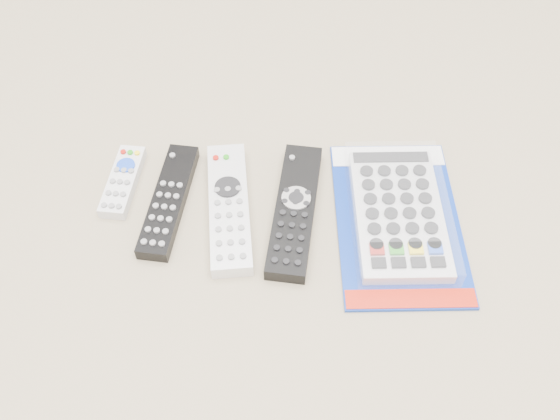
{
  "coord_description": "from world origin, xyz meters",
  "views": [
    {
      "loc": [
        0.04,
        -0.54,
        0.73
      ],
      "look_at": [
        0.03,
        0.0,
        0.01
      ],
      "focal_mm": 40.0,
      "sensor_mm": 36.0,
      "label": 1
    }
  ],
  "objects_px": {
    "remote_small_grey": "(123,181)",
    "remote_silver_dvd": "(229,207)",
    "remote_slim_black": "(169,201)",
    "remote_large_black": "(295,210)",
    "jumbo_remote_packaged": "(399,212)"
  },
  "relations": [
    {
      "from": "remote_small_grey",
      "to": "remote_slim_black",
      "type": "distance_m",
      "value": 0.08
    },
    {
      "from": "remote_slim_black",
      "to": "remote_large_black",
      "type": "height_order",
      "value": "remote_large_black"
    },
    {
      "from": "remote_small_grey",
      "to": "jumbo_remote_packaged",
      "type": "distance_m",
      "value": 0.41
    },
    {
      "from": "remote_small_grey",
      "to": "remote_silver_dvd",
      "type": "bearing_deg",
      "value": -11.12
    },
    {
      "from": "remote_silver_dvd",
      "to": "remote_slim_black",
      "type": "bearing_deg",
      "value": 166.28
    },
    {
      "from": "remote_silver_dvd",
      "to": "jumbo_remote_packaged",
      "type": "relative_size",
      "value": 0.78
    },
    {
      "from": "remote_slim_black",
      "to": "remote_silver_dvd",
      "type": "relative_size",
      "value": 0.89
    },
    {
      "from": "jumbo_remote_packaged",
      "to": "remote_large_black",
      "type": "bearing_deg",
      "value": 176.0
    },
    {
      "from": "remote_small_grey",
      "to": "remote_silver_dvd",
      "type": "relative_size",
      "value": 0.58
    },
    {
      "from": "remote_small_grey",
      "to": "jumbo_remote_packaged",
      "type": "height_order",
      "value": "jumbo_remote_packaged"
    },
    {
      "from": "remote_slim_black",
      "to": "jumbo_remote_packaged",
      "type": "relative_size",
      "value": 0.69
    },
    {
      "from": "remote_slim_black",
      "to": "remote_large_black",
      "type": "distance_m",
      "value": 0.18
    },
    {
      "from": "remote_large_black",
      "to": "jumbo_remote_packaged",
      "type": "relative_size",
      "value": 0.8
    },
    {
      "from": "remote_small_grey",
      "to": "remote_large_black",
      "type": "relative_size",
      "value": 0.56
    },
    {
      "from": "remote_large_black",
      "to": "jumbo_remote_packaged",
      "type": "height_order",
      "value": "jumbo_remote_packaged"
    }
  ]
}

